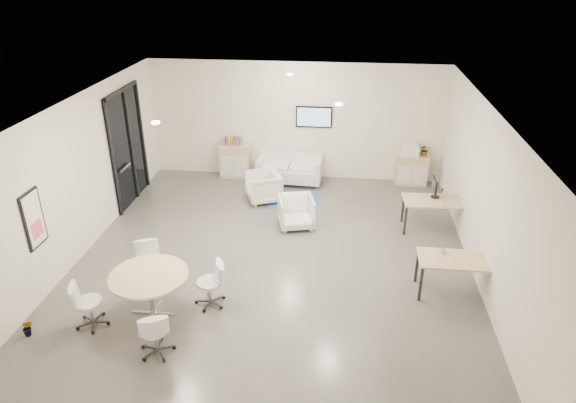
# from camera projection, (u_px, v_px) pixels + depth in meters

# --- Properties ---
(room_shell) EXTENTS (9.60, 10.60, 4.80)m
(room_shell) POSITION_uv_depth(u_px,v_px,m) (272.00, 189.00, 9.92)
(room_shell) COLOR #4D4A46
(room_shell) RESTS_ON ground
(glass_door) EXTENTS (0.09, 1.90, 2.85)m
(glass_door) POSITION_uv_depth(u_px,v_px,m) (128.00, 144.00, 12.61)
(glass_door) COLOR black
(glass_door) RESTS_ON room_shell
(artwork) EXTENTS (0.05, 0.54, 1.04)m
(artwork) POSITION_uv_depth(u_px,v_px,m) (34.00, 219.00, 8.92)
(artwork) COLOR black
(artwork) RESTS_ON room_shell
(wall_tv) EXTENTS (0.98, 0.06, 0.58)m
(wall_tv) POSITION_uv_depth(u_px,v_px,m) (314.00, 117.00, 13.80)
(wall_tv) COLOR black
(wall_tv) RESTS_ON room_shell
(ceiling_spots) EXTENTS (3.14, 4.14, 0.03)m
(ceiling_spots) POSITION_uv_depth(u_px,v_px,m) (267.00, 98.00, 10.00)
(ceiling_spots) COLOR #FFEAC6
(ceiling_spots) RESTS_ON room_shell
(sideboard_left) EXTENTS (0.84, 0.44, 0.95)m
(sideboard_left) POSITION_uv_depth(u_px,v_px,m) (235.00, 161.00, 14.39)
(sideboard_left) COLOR tan
(sideboard_left) RESTS_ON room_shell
(sideboard_right) EXTENTS (0.85, 0.41, 0.85)m
(sideboard_right) POSITION_uv_depth(u_px,v_px,m) (411.00, 170.00, 13.93)
(sideboard_right) COLOR tan
(sideboard_right) RESTS_ON room_shell
(books) EXTENTS (0.49, 0.14, 0.22)m
(books) POSITION_uv_depth(u_px,v_px,m) (233.00, 141.00, 14.14)
(books) COLOR red
(books) RESTS_ON sideboard_left
(printer) EXTENTS (0.48, 0.41, 0.33)m
(printer) POSITION_uv_depth(u_px,v_px,m) (410.00, 149.00, 13.69)
(printer) COLOR white
(printer) RESTS_ON sideboard_right
(loveseat) EXTENTS (1.76, 0.95, 0.64)m
(loveseat) POSITION_uv_depth(u_px,v_px,m) (290.00, 170.00, 14.11)
(loveseat) COLOR silver
(loveseat) RESTS_ON room_shell
(blue_rug) EXTENTS (1.56, 1.22, 0.01)m
(blue_rug) POSITION_uv_depth(u_px,v_px,m) (293.00, 199.00, 13.21)
(blue_rug) COLOR #2B4A85
(blue_rug) RESTS_ON room_shell
(armchair_left) EXTENTS (1.00, 1.03, 0.82)m
(armchair_left) POSITION_uv_depth(u_px,v_px,m) (264.00, 186.00, 12.99)
(armchair_left) COLOR silver
(armchair_left) RESTS_ON room_shell
(armchair_right) EXTENTS (0.93, 0.89, 0.80)m
(armchair_right) POSITION_uv_depth(u_px,v_px,m) (296.00, 211.00, 11.75)
(armchair_right) COLOR silver
(armchair_right) RESTS_ON room_shell
(desk_rear) EXTENTS (1.47, 0.80, 0.75)m
(desk_rear) POSITION_uv_depth(u_px,v_px,m) (436.00, 203.00, 11.49)
(desk_rear) COLOR tan
(desk_rear) RESTS_ON room_shell
(desk_front) EXTENTS (1.43, 0.72, 0.74)m
(desk_front) POSITION_uv_depth(u_px,v_px,m) (458.00, 262.00, 9.29)
(desk_front) COLOR tan
(desk_front) RESTS_ON room_shell
(monitor) EXTENTS (0.20, 0.50, 0.44)m
(monitor) POSITION_uv_depth(u_px,v_px,m) (435.00, 188.00, 11.49)
(monitor) COLOR black
(monitor) RESTS_ON desk_rear
(round_table) EXTENTS (1.34, 1.34, 0.82)m
(round_table) POSITION_uv_depth(u_px,v_px,m) (149.00, 279.00, 8.70)
(round_table) COLOR tan
(round_table) RESTS_ON room_shell
(meeting_chairs) EXTENTS (2.61, 2.61, 0.82)m
(meeting_chairs) POSITION_uv_depth(u_px,v_px,m) (151.00, 294.00, 8.84)
(meeting_chairs) COLOR white
(meeting_chairs) RESTS_ON room_shell
(plant_cabinet) EXTENTS (0.31, 0.34, 0.25)m
(plant_cabinet) POSITION_uv_depth(u_px,v_px,m) (425.00, 151.00, 13.64)
(plant_cabinet) COLOR #3F7F3F
(plant_cabinet) RESTS_ON sideboard_right
(plant_floor) EXTENTS (0.19, 0.32, 0.14)m
(plant_floor) POSITION_uv_depth(u_px,v_px,m) (29.00, 332.00, 8.48)
(plant_floor) COLOR #3F7F3F
(plant_floor) RESTS_ON room_shell
(cup) EXTENTS (0.11, 0.09, 0.11)m
(cup) POSITION_uv_depth(u_px,v_px,m) (443.00, 250.00, 9.43)
(cup) COLOR white
(cup) RESTS_ON desk_front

